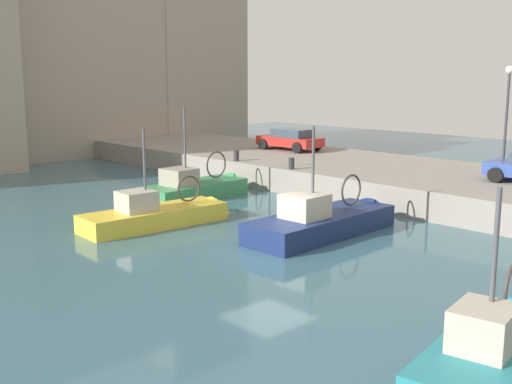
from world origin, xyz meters
name	(u,v)px	position (x,y,z in m)	size (l,w,h in m)	color
water_surface	(268,246)	(0.00, 0.00, 0.00)	(80.00, 80.00, 0.00)	#386070
quay_wall	(450,187)	(11.50, 0.00, 0.60)	(9.00, 56.00, 1.20)	gray
fishing_boat_teal	(494,357)	(-2.66, -9.24, 0.12)	(5.89, 2.62, 4.38)	teal
fishing_boat_navy	(328,231)	(2.79, -0.21, 0.11)	(7.05, 2.39, 4.85)	navy
fishing_boat_yellow	(163,222)	(-0.80, 4.95, 0.10)	(6.50, 2.21, 4.50)	gold
fishing_boat_green	(200,194)	(3.68, 8.39, 0.11)	(6.16, 2.49, 5.13)	#388951
parked_car_red	(290,139)	(12.87, 11.41, 1.87)	(2.14, 4.05, 1.27)	red
mooring_bollard_mid	(291,163)	(7.35, 6.00, 1.48)	(0.28, 0.28, 0.55)	#2D2D33
mooring_bollard_north	(236,156)	(7.35, 10.00, 1.48)	(0.28, 0.28, 0.55)	#2D2D33
quay_streetlamp	(507,102)	(13.00, -1.70, 4.45)	(0.36, 0.36, 4.83)	#38383D
waterfront_building_central	(184,26)	(17.21, 27.69, 9.52)	(8.33, 6.78, 19.00)	#A39384
waterfront_building_east_mid	(75,44)	(7.81, 28.11, 7.80)	(11.33, 7.53, 15.57)	#A39384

